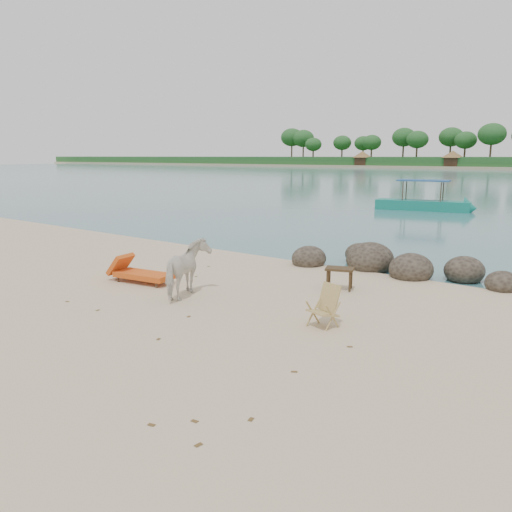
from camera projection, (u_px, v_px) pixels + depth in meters
The scene contains 7 objects.
boulders at pixel (390, 265), 14.54m from camera, with size 6.34×2.82×1.04m.
cow at pixel (187, 270), 11.74m from camera, with size 0.72×1.57×1.33m, color white.
side_table at pixel (339, 280), 12.44m from camera, with size 0.68×0.44×0.55m, color #312213, non-canonical shape.
lounge_chair at pixel (144, 273), 13.12m from camera, with size 1.99×0.70×0.60m, color #D94E19, non-canonical shape.
deck_chair at pixel (323, 308), 9.68m from camera, with size 0.52×0.57×0.82m, color tan, non-canonical shape.
boat_near at pixel (423, 185), 31.16m from camera, with size 6.32×1.42×3.08m, color #137767, non-canonical shape.
dead_leaves at pixel (191, 316), 10.47m from camera, with size 8.11×7.43×0.00m.
Camera 1 is at (7.48, -7.19, 3.31)m, focal length 35.00 mm.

